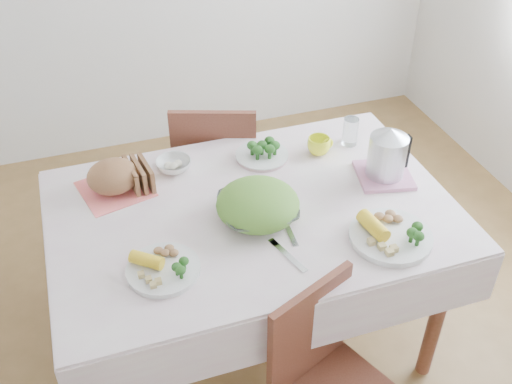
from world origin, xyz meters
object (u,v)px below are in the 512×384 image
object	(u,v)px
salad_bowl	(258,210)
dinner_plate_right	(390,237)
dinner_plate_left	(163,270)
chair_far	(218,167)
dining_table	(253,280)
yellow_mug	(319,146)
electric_kettle	(388,152)

from	to	relation	value
salad_bowl	dinner_plate_right	xyz separation A→B (m)	(0.40, -0.26, -0.02)
salad_bowl	dinner_plate_left	bearing A→B (deg)	-157.00
chair_far	salad_bowl	distance (m)	0.83
dining_table	chair_far	bearing A→B (deg)	85.87
chair_far	yellow_mug	bearing A→B (deg)	145.83
salad_bowl	yellow_mug	bearing A→B (deg)	40.14
chair_far	electric_kettle	bearing A→B (deg)	146.05
chair_far	dining_table	bearing A→B (deg)	104.99
chair_far	electric_kettle	distance (m)	0.95
dinner_plate_left	yellow_mug	distance (m)	0.90
dining_table	yellow_mug	size ratio (longest dim) A/B	14.32
dinner_plate_left	yellow_mug	xyz separation A→B (m)	(0.76, 0.48, 0.03)
dining_table	electric_kettle	distance (m)	0.76
dinner_plate_right	chair_far	bearing A→B (deg)	109.17
yellow_mug	chair_far	bearing A→B (deg)	126.71
chair_far	salad_bowl	size ratio (longest dim) A/B	3.10
dining_table	dinner_plate_right	size ratio (longest dim) A/B	4.76
dinner_plate_right	dining_table	bearing A→B (deg)	141.88
dining_table	dinner_plate_left	distance (m)	0.60
electric_kettle	chair_far	bearing A→B (deg)	112.79
dinner_plate_left	yellow_mug	world-z (taller)	yellow_mug
dining_table	yellow_mug	world-z (taller)	yellow_mug
salad_bowl	electric_kettle	bearing A→B (deg)	8.18
dining_table	electric_kettle	world-z (taller)	electric_kettle
dinner_plate_right	electric_kettle	size ratio (longest dim) A/B	1.40
dinner_plate_right	electric_kettle	distance (m)	0.39
chair_far	dinner_plate_right	bearing A→B (deg)	128.29
salad_bowl	yellow_mug	world-z (taller)	yellow_mug
chair_far	yellow_mug	xyz separation A→B (m)	(0.33, -0.44, 0.34)
salad_bowl	electric_kettle	distance (m)	0.57
salad_bowl	yellow_mug	size ratio (longest dim) A/B	2.93
chair_far	salad_bowl	xyz separation A→B (m)	(-0.05, -0.76, 0.33)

